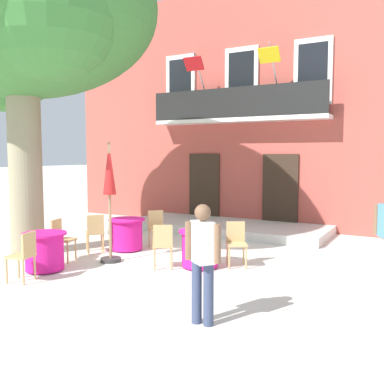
# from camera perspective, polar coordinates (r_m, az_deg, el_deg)

# --- Properties ---
(ground_plane) EXTENTS (120.00, 120.00, 0.00)m
(ground_plane) POSITION_cam_1_polar(r_m,az_deg,el_deg) (9.47, -3.85, -9.01)
(ground_plane) COLOR silver
(building_facade) EXTENTS (13.00, 5.09, 7.50)m
(building_facade) POSITION_cam_1_polar(r_m,az_deg,el_deg) (15.68, 9.43, 10.29)
(building_facade) COLOR #B24C42
(building_facade) RESTS_ON ground
(entrance_step_platform) EXTENTS (5.95, 2.25, 0.25)m
(entrance_step_platform) POSITION_cam_1_polar(r_m,az_deg,el_deg) (12.91, 4.52, -4.66)
(entrance_step_platform) COLOR silver
(entrance_step_platform) RESTS_ON ground
(plane_tree) EXTENTS (6.42, 5.63, 7.31)m
(plane_tree) POSITION_cam_1_polar(r_m,az_deg,el_deg) (11.02, -21.89, 20.37)
(plane_tree) COLOR gray
(plane_tree) RESTS_ON ground
(cafe_table_near_tree) EXTENTS (0.86, 0.86, 0.76)m
(cafe_table_near_tree) POSITION_cam_1_polar(r_m,az_deg,el_deg) (8.80, 1.05, -7.47)
(cafe_table_near_tree) COLOR #DB1984
(cafe_table_near_tree) RESTS_ON ground
(cafe_chair_near_tree_0) EXTENTS (0.55, 0.55, 0.91)m
(cafe_chair_near_tree_0) POSITION_cam_1_polar(r_m,az_deg,el_deg) (8.92, 5.88, -6.43)
(cafe_chair_near_tree_0) COLOR tan
(cafe_chair_near_tree_0) RESTS_ON ground
(cafe_chair_near_tree_1) EXTENTS (0.55, 0.55, 0.91)m
(cafe_chair_near_tree_1) POSITION_cam_1_polar(r_m,az_deg,el_deg) (8.66, -3.88, -6.76)
(cafe_chair_near_tree_1) COLOR tan
(cafe_chair_near_tree_1) RESTS_ON ground
(cafe_table_middle) EXTENTS (0.86, 0.86, 0.76)m
(cafe_table_middle) POSITION_cam_1_polar(r_m,az_deg,el_deg) (10.46, -8.63, -5.52)
(cafe_table_middle) COLOR #DB1984
(cafe_table_middle) RESTS_ON ground
(cafe_chair_middle_0) EXTENTS (0.56, 0.56, 0.91)m
(cafe_chair_middle_0) POSITION_cam_1_polar(r_m,az_deg,el_deg) (10.25, -12.70, -5.02)
(cafe_chair_middle_0) COLOR tan
(cafe_chair_middle_0) RESTS_ON ground
(cafe_chair_middle_1) EXTENTS (0.57, 0.57, 0.91)m
(cafe_chair_middle_1) POSITION_cam_1_polar(r_m,az_deg,el_deg) (10.65, -4.71, -4.53)
(cafe_chair_middle_1) COLOR tan
(cafe_chair_middle_1) RESTS_ON ground
(cafe_table_front) EXTENTS (0.86, 0.86, 0.76)m
(cafe_table_front) POSITION_cam_1_polar(r_m,az_deg,el_deg) (9.03, -18.95, -7.43)
(cafe_table_front) COLOR #DB1984
(cafe_table_front) RESTS_ON ground
(cafe_chair_front_0) EXTENTS (0.49, 0.49, 0.91)m
(cafe_chair_front_0) POSITION_cam_1_polar(r_m,az_deg,el_deg) (9.67, -16.98, -5.73)
(cafe_chair_front_0) COLOR tan
(cafe_chair_front_0) RESTS_ON ground
(cafe_chair_front_1) EXTENTS (0.49, 0.49, 0.91)m
(cafe_chair_front_1) POSITION_cam_1_polar(r_m,az_deg,el_deg) (8.36, -21.36, -7.54)
(cafe_chair_front_1) COLOR tan
(cafe_chair_front_1) RESTS_ON ground
(cafe_umbrella) EXTENTS (0.44, 0.44, 2.55)m
(cafe_umbrella) POSITION_cam_1_polar(r_m,az_deg,el_deg) (9.25, -10.87, 1.03)
(cafe_umbrella) COLOR #997A56
(cafe_umbrella) RESTS_ON ground
(pedestrian_mid_plaza) EXTENTS (0.53, 0.38, 1.64)m
(pedestrian_mid_plaza) POSITION_cam_1_polar(r_m,az_deg,el_deg) (5.82, 1.42, -8.61)
(pedestrian_mid_plaza) COLOR #384260
(pedestrian_mid_plaza) RESTS_ON ground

